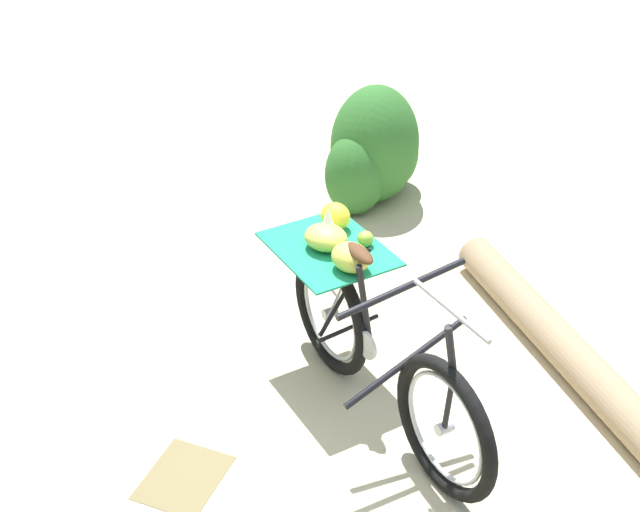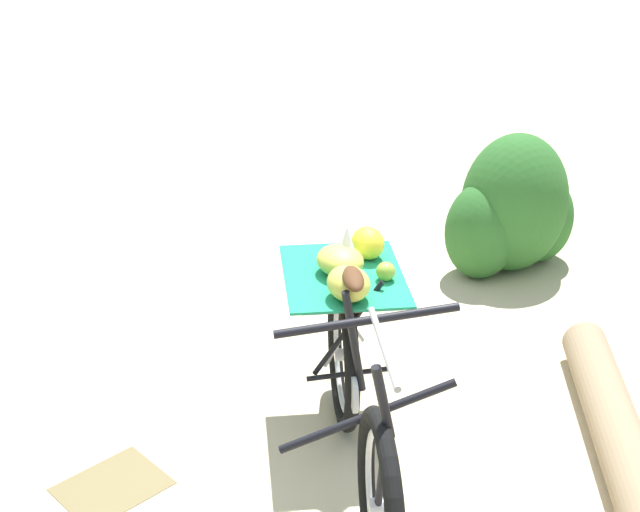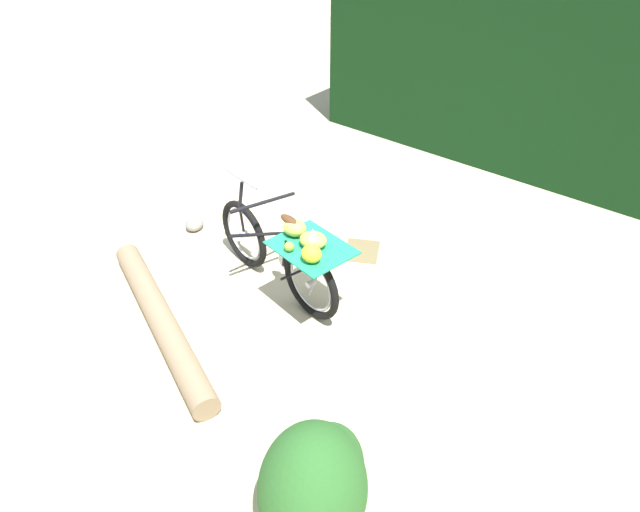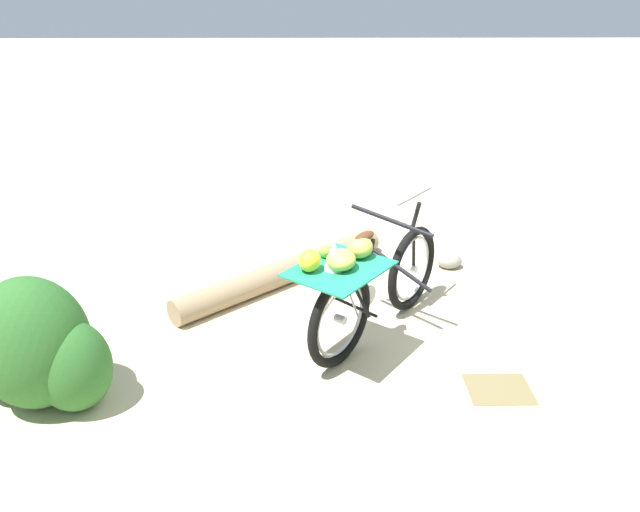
% 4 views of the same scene
% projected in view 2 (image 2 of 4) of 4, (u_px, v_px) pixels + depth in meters
% --- Properties ---
extents(ground_plane, '(60.00, 60.00, 0.00)m').
position_uv_depth(ground_plane, '(299.00, 469.00, 3.98)').
color(ground_plane, beige).
extents(bicycle, '(1.33, 1.59, 1.03)m').
position_uv_depth(bicycle, '(356.00, 377.00, 3.76)').
color(bicycle, black).
rests_on(bicycle, ground_plane).
extents(fallen_log, '(1.90, 1.70, 0.23)m').
position_uv_depth(fallen_log, '(635.00, 482.00, 3.72)').
color(fallen_log, '#937A5B').
rests_on(fallen_log, ground_plane).
extents(shrub_cluster, '(0.96, 0.66, 0.91)m').
position_uv_depth(shrub_cluster, '(512.00, 211.00, 5.67)').
color(shrub_cluster, '#2D6628').
rests_on(shrub_cluster, ground_plane).
extents(leaf_litter_patch, '(0.44, 0.36, 0.01)m').
position_uv_depth(leaf_litter_patch, '(112.00, 486.00, 3.87)').
color(leaf_litter_patch, olive).
rests_on(leaf_litter_patch, ground_plane).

